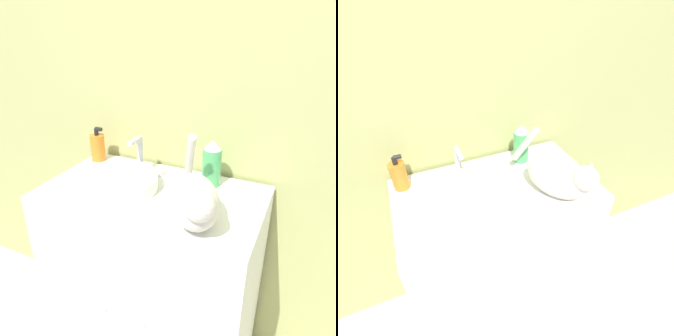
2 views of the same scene
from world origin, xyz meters
The scene contains 7 objects.
wall_back centered at (0.00, 0.53, 1.25)m, with size 6.00×0.05×2.50m.
vanity_cabinet centered at (0.00, 0.24, 0.46)m, with size 0.84×0.50×0.91m.
sink_basin centered at (-0.12, 0.21, 0.94)m, with size 0.30×0.30×0.06m.
faucet centered at (-0.12, 0.37, 0.98)m, with size 0.21×0.10×0.17m.
cat centered at (0.22, 0.12, 1.00)m, with size 0.26×0.38×0.26m.
soap_bottle centered at (-0.36, 0.41, 0.98)m, with size 0.07×0.07×0.16m.
spray_bottle centered at (0.19, 0.39, 1.00)m, with size 0.07×0.07×0.19m.
Camera 1 is at (0.52, -0.72, 1.52)m, focal length 35.00 mm.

